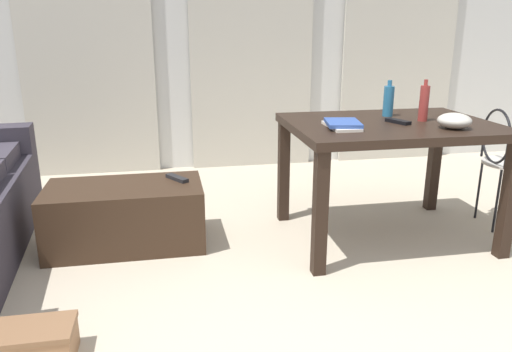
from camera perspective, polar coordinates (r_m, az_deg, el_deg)
ground_plane at (r=2.90m, az=7.10°, el=-9.77°), size 8.59×8.59×0.00m
wall_back at (r=4.72m, az=-0.68°, el=17.06°), size 5.67×0.10×2.61m
curtains at (r=4.64m, az=-0.48°, el=15.00°), size 4.03×0.03×2.28m
coffee_table at (r=3.12m, az=-14.84°, el=-4.44°), size 0.93×0.50×0.38m
craft_table at (r=3.11m, az=15.22°, el=4.26°), size 1.22×0.91×0.74m
wire_chair at (r=3.60m, az=26.73°, el=2.29°), size 0.36×0.38×0.79m
bottle_near at (r=3.17m, az=18.87°, el=8.02°), size 0.06×0.06×0.25m
bottle_far at (r=3.28m, az=15.09°, el=8.42°), size 0.07×0.07×0.23m
bowl at (r=3.00m, az=21.99°, el=5.95°), size 0.19×0.19×0.09m
book_stack at (r=2.85m, az=9.96°, el=5.92°), size 0.23×0.29×0.04m
tv_remote_on_table at (r=3.06m, az=16.11°, el=6.09°), size 0.11×0.17×0.02m
tv_remote_primary at (r=3.10m, az=-9.14°, el=-0.24°), size 0.14×0.18×0.02m
shoebox at (r=2.26m, az=-24.45°, el=-17.33°), size 0.33×0.21×0.16m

